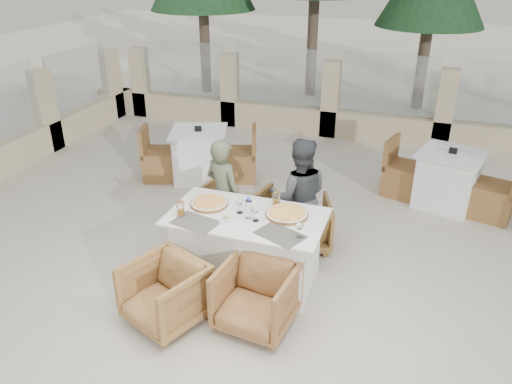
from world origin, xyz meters
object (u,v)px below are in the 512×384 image
(pizza_right, at_px, (287,213))
(water_bottle, at_px, (248,208))
(wine_glass_corner, at_px, (300,229))
(beer_glass_right, at_px, (276,199))
(armchair_far_left, at_px, (234,209))
(dining_table, at_px, (247,248))
(diner_right, at_px, (299,197))
(wine_glass_near, at_px, (256,213))
(olive_dish, at_px, (225,219))
(bg_table_a, at_px, (200,155))
(bg_table_b, at_px, (448,179))
(beer_glass_left, at_px, (181,209))
(wine_glass_centre, at_px, (240,205))
(armchair_near_left, at_px, (165,294))
(armchair_far_right, at_px, (303,223))
(diner_left, at_px, (223,194))
(armchair_near_right, at_px, (256,296))
(pizza_left, at_px, (209,203))

(pizza_right, height_order, water_bottle, water_bottle)
(water_bottle, relative_size, wine_glass_corner, 1.26)
(water_bottle, relative_size, beer_glass_right, 1.52)
(pizza_right, bearing_deg, armchair_far_left, 139.95)
(dining_table, bearing_deg, diner_right, 63.23)
(wine_glass_near, bearing_deg, olive_dish, -161.47)
(beer_glass_right, distance_m, bg_table_a, 2.65)
(bg_table_a, relative_size, bg_table_b, 1.00)
(beer_glass_left, bearing_deg, water_bottle, 14.39)
(diner_right, bearing_deg, wine_glass_centre, 40.06)
(wine_glass_centre, relative_size, armchair_near_left, 0.27)
(pizza_right, bearing_deg, armchair_far_right, 89.16)
(beer_glass_left, height_order, armchair_near_left, beer_glass_left)
(wine_glass_corner, height_order, olive_dish, wine_glass_corner)
(armchair_far_right, bearing_deg, bg_table_a, -55.37)
(olive_dish, bearing_deg, pizza_right, 29.05)
(wine_glass_near, bearing_deg, armchair_far_right, 73.36)
(beer_glass_left, distance_m, beer_glass_right, 1.00)
(dining_table, distance_m, armchair_near_left, 1.02)
(olive_dish, bearing_deg, wine_glass_centre, 69.16)
(wine_glass_near, bearing_deg, dining_table, 149.90)
(dining_table, relative_size, wine_glass_corner, 8.70)
(diner_left, xyz_separation_m, bg_table_b, (2.50, 1.94, -0.29))
(beer_glass_left, distance_m, bg_table_a, 2.64)
(wine_glass_near, height_order, armchair_far_right, wine_glass_near)
(beer_glass_left, height_order, armchair_far_left, beer_glass_left)
(diner_left, bearing_deg, bg_table_a, -34.91)
(armchair_near_right, distance_m, diner_left, 1.51)
(beer_glass_right, height_order, diner_right, diner_right)
(armchair_far_right, distance_m, armchair_near_left, 1.95)
(beer_glass_right, bearing_deg, beer_glass_left, -148.85)
(wine_glass_corner, bearing_deg, pizza_left, 162.85)
(beer_glass_left, distance_m, armchair_near_right, 1.19)
(armchair_near_left, relative_size, bg_table_b, 0.42)
(dining_table, distance_m, diner_left, 0.79)
(diner_right, distance_m, bg_table_b, 2.44)
(armchair_near_right, bearing_deg, pizza_right, 92.42)
(armchair_far_left, xyz_separation_m, armchair_near_right, (0.80, -1.52, -0.02))
(water_bottle, bearing_deg, pizza_left, 165.47)
(pizza_right, bearing_deg, pizza_left, -176.74)
(diner_right, distance_m, bg_table_a, 2.46)
(wine_glass_near, xyz_separation_m, diner_left, (-0.61, 0.63, -0.19))
(water_bottle, xyz_separation_m, bg_table_b, (1.98, 2.53, -0.50))
(beer_glass_right, distance_m, armchair_near_left, 1.50)
(dining_table, height_order, bg_table_b, same)
(water_bottle, bearing_deg, diner_left, 131.12)
(armchair_near_left, xyz_separation_m, diner_right, (0.86, 1.61, 0.39))
(pizza_left, bearing_deg, beer_glass_left, -121.35)
(wine_glass_centre, height_order, diner_left, diner_left)
(armchair_far_left, relative_size, diner_left, 0.54)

